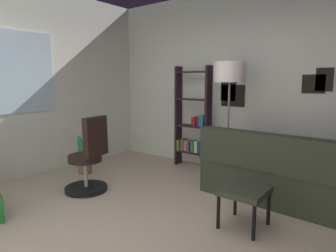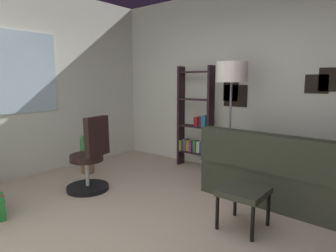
{
  "view_description": "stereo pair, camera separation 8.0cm",
  "coord_description": "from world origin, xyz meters",
  "px_view_note": "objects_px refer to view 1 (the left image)",
  "views": [
    {
      "loc": [
        -2.09,
        -1.81,
        1.46
      ],
      "look_at": [
        0.52,
        0.21,
        0.96
      ],
      "focal_mm": 31.63,
      "sensor_mm": 36.0,
      "label": 1
    },
    {
      "loc": [
        -2.04,
        -1.88,
        1.46
      ],
      "look_at": [
        0.52,
        0.21,
        0.96
      ],
      "focal_mm": 31.63,
      "sensor_mm": 36.0,
      "label": 2
    }
  ],
  "objects_px": {
    "couch": "(298,175)",
    "office_chair": "(89,163)",
    "footstool": "(244,193)",
    "floor_lamp": "(230,78)",
    "potted_plant": "(86,156)",
    "bookshelf": "(193,124)"
  },
  "relations": [
    {
      "from": "office_chair",
      "to": "potted_plant",
      "type": "relative_size",
      "value": 1.6
    },
    {
      "from": "office_chair",
      "to": "floor_lamp",
      "type": "xyz_separation_m",
      "value": [
        1.48,
        -1.28,
        1.11
      ]
    },
    {
      "from": "footstool",
      "to": "office_chair",
      "type": "relative_size",
      "value": 0.44
    },
    {
      "from": "bookshelf",
      "to": "floor_lamp",
      "type": "bearing_deg",
      "value": -113.37
    },
    {
      "from": "office_chair",
      "to": "couch",
      "type": "bearing_deg",
      "value": -57.51
    },
    {
      "from": "footstool",
      "to": "bookshelf",
      "type": "bearing_deg",
      "value": 46.74
    },
    {
      "from": "office_chair",
      "to": "bookshelf",
      "type": "xyz_separation_m",
      "value": [
        1.84,
        -0.45,
        0.36
      ]
    },
    {
      "from": "couch",
      "to": "footstool",
      "type": "xyz_separation_m",
      "value": [
        -1.1,
        0.23,
        0.05
      ]
    },
    {
      "from": "couch",
      "to": "office_chair",
      "type": "bearing_deg",
      "value": 122.49
    },
    {
      "from": "floor_lamp",
      "to": "office_chair",
      "type": "bearing_deg",
      "value": 139.11
    },
    {
      "from": "bookshelf",
      "to": "floor_lamp",
      "type": "xyz_separation_m",
      "value": [
        -0.36,
        -0.83,
        0.76
      ]
    },
    {
      "from": "couch",
      "to": "floor_lamp",
      "type": "bearing_deg",
      "value": 87.94
    },
    {
      "from": "potted_plant",
      "to": "floor_lamp",
      "type": "bearing_deg",
      "value": -63.62
    },
    {
      "from": "couch",
      "to": "footstool",
      "type": "height_order",
      "value": "couch"
    },
    {
      "from": "footstool",
      "to": "bookshelf",
      "type": "distance_m",
      "value": 2.21
    },
    {
      "from": "footstool",
      "to": "couch",
      "type": "bearing_deg",
      "value": -11.76
    },
    {
      "from": "couch",
      "to": "office_chair",
      "type": "height_order",
      "value": "office_chair"
    },
    {
      "from": "couch",
      "to": "potted_plant",
      "type": "bearing_deg",
      "value": 107.76
    },
    {
      "from": "potted_plant",
      "to": "bookshelf",
      "type": "bearing_deg",
      "value": -40.9
    },
    {
      "from": "footstool",
      "to": "potted_plant",
      "type": "distance_m",
      "value": 2.76
    },
    {
      "from": "couch",
      "to": "bookshelf",
      "type": "bearing_deg",
      "value": 77.75
    },
    {
      "from": "bookshelf",
      "to": "floor_lamp",
      "type": "relative_size",
      "value": 0.99
    }
  ]
}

